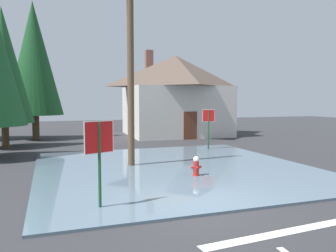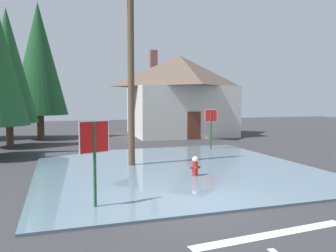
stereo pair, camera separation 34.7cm
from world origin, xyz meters
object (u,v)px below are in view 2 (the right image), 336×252
Objects in this scene: fire_hydrant at (195,167)px; pine_tree_short_left at (8,66)px; stop_sign_near at (94,146)px; stop_sign_far at (211,121)px; utility_pole at (131,71)px; house at (179,94)px; pine_tree_far_center at (39,59)px.

pine_tree_short_left reaches higher than fire_hydrant.
stop_sign_near is 11.27m from stop_sign_far.
stop_sign_far reaches higher than fire_hydrant.
utility_pole is 6.61m from stop_sign_far.
house is at bearing 81.75° from stop_sign_far.
utility_pole is (-1.78, 2.73, 3.66)m from fire_hydrant.
utility_pole is at bearing -118.42° from house.
house is 12.83m from pine_tree_short_left.
stop_sign_far is at bearing 49.66° from stop_sign_near.
stop_sign_far is 0.23× the size of pine_tree_far_center.
pine_tree_far_center reaches higher than pine_tree_short_left.
house is 10.88m from pine_tree_far_center.
house is at bearing 72.29° from fire_hydrant.
fire_hydrant is at bearing -68.55° from pine_tree_far_center.
house is (8.56, 17.28, 1.66)m from stop_sign_near.
pine_tree_far_center reaches higher than house.
stop_sign_near is at bearing -146.17° from fire_hydrant.
pine_tree_short_left reaches higher than stop_sign_near.
utility_pole is at bearing -71.45° from pine_tree_far_center.
utility_pole is at bearing 68.63° from stop_sign_near.
stop_sign_near is 14.34m from pine_tree_short_left.
stop_sign_far is (5.21, 3.27, -2.42)m from utility_pole.
stop_sign_far is at bearing -44.03° from pine_tree_far_center.
fire_hydrant is 13.97m from pine_tree_short_left.
utility_pole is (2.08, 5.32, 2.39)m from stop_sign_near.
utility_pole is 3.37× the size of stop_sign_far.
house reaches higher than fire_hydrant.
fire_hydrant is 0.10× the size of utility_pole.
stop_sign_near is 0.28× the size of house.
house is at bearing -1.81° from pine_tree_far_center.
pine_tree_far_center reaches higher than stop_sign_near.
house is at bearing 63.66° from stop_sign_near.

